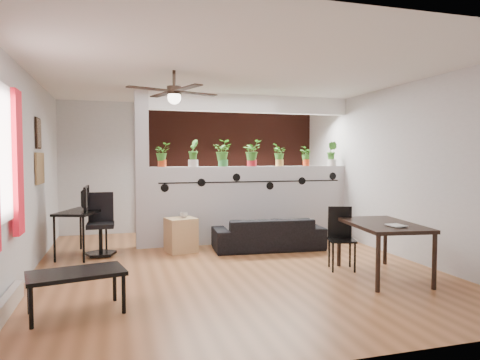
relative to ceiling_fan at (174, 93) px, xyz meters
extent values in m
cube|color=brown|center=(0.80, 0.30, -2.36)|extent=(6.30, 7.10, 0.10)
cube|color=#B7B7BA|center=(0.80, 3.32, -1.01)|extent=(6.30, 0.04, 2.90)
cube|color=#B7B7BA|center=(0.80, -2.72, -1.01)|extent=(6.30, 0.04, 2.90)
cube|color=#B7B7BA|center=(-1.82, 0.30, -1.01)|extent=(0.04, 7.10, 2.90)
cube|color=#B7B7BA|center=(3.42, 0.30, -1.01)|extent=(0.04, 7.10, 2.90)
cube|color=white|center=(0.80, 0.30, 0.34)|extent=(6.30, 7.10, 0.10)
cube|color=#BCBCC1|center=(1.60, 1.80, -1.64)|extent=(3.60, 0.18, 1.35)
cube|color=white|center=(1.60, 1.80, 0.14)|extent=(3.60, 0.18, 0.30)
cube|color=#BCBCC1|center=(-0.31, 1.80, -1.01)|extent=(0.22, 0.20, 2.60)
cube|color=brown|center=(1.60, 3.27, -1.01)|extent=(3.90, 0.05, 2.60)
cube|color=black|center=(1.60, 1.70, -1.23)|extent=(3.31, 0.01, 0.02)
cylinder|color=black|center=(0.05, 1.70, -1.31)|extent=(0.14, 0.01, 0.14)
cylinder|color=black|center=(0.67, 1.70, -1.23)|extent=(0.14, 0.01, 0.14)
cylinder|color=black|center=(1.29, 1.70, -1.15)|extent=(0.14, 0.01, 0.14)
cylinder|color=black|center=(1.91, 1.70, -1.31)|extent=(0.14, 0.01, 0.14)
cylinder|color=black|center=(2.53, 1.70, -1.23)|extent=(0.14, 0.01, 0.14)
cylinder|color=black|center=(3.15, 1.70, -1.15)|extent=(0.14, 0.01, 0.14)
cube|color=white|center=(-1.77, -0.90, -0.76)|extent=(0.04, 1.05, 1.35)
cube|color=red|center=(-1.73, -0.40, -0.86)|extent=(0.06, 0.30, 1.55)
cube|color=silver|center=(-1.74, -0.90, -2.22)|extent=(0.08, 1.00, 0.18)
cube|color=olive|center=(-1.78, 1.25, -0.96)|extent=(0.03, 0.60, 0.45)
cube|color=#8C7259|center=(-1.78, 1.20, -0.46)|extent=(0.03, 0.30, 0.40)
cube|color=black|center=(-1.78, 1.20, -0.46)|extent=(0.02, 0.34, 0.44)
cylinder|color=black|center=(0.00, 0.00, 0.19)|extent=(0.04, 0.04, 0.20)
cylinder|color=black|center=(0.00, 0.00, 0.04)|extent=(0.18, 0.18, 0.10)
sphere|color=white|center=(0.00, 0.00, -0.05)|extent=(0.17, 0.17, 0.17)
cube|color=black|center=(0.32, 0.12, 0.03)|extent=(0.55, 0.29, 0.01)
cube|color=black|center=(-0.12, 0.32, 0.03)|extent=(0.29, 0.55, 0.01)
cube|color=black|center=(-0.32, -0.12, 0.03)|extent=(0.55, 0.29, 0.01)
cube|color=black|center=(0.12, -0.32, 0.03)|extent=(0.29, 0.55, 0.01)
cylinder|color=#C84017|center=(0.02, 1.80, -0.90)|extent=(0.14, 0.14, 0.12)
imported|color=#245F1B|center=(0.02, 1.80, -0.71)|extent=(0.25, 0.22, 0.30)
cylinder|color=silver|center=(0.55, 1.80, -0.90)|extent=(0.17, 0.17, 0.12)
imported|color=#245F1B|center=(0.55, 1.80, -0.68)|extent=(0.22, 0.27, 0.36)
cylinder|color=#2F833A|center=(1.07, 1.80, -0.90)|extent=(0.17, 0.17, 0.12)
imported|color=#245F1B|center=(1.07, 1.80, -0.68)|extent=(0.31, 0.29, 0.36)
cylinder|color=red|center=(1.60, 1.80, -0.90)|extent=(0.17, 0.17, 0.12)
imported|color=#245F1B|center=(1.60, 1.80, -0.68)|extent=(0.31, 0.29, 0.37)
cylinder|color=#DFA84E|center=(2.13, 1.80, -0.90)|extent=(0.14, 0.14, 0.12)
imported|color=#245F1B|center=(2.13, 1.80, -0.71)|extent=(0.22, 0.24, 0.31)
cylinder|color=#ED471B|center=(2.65, 1.80, -0.90)|extent=(0.12, 0.12, 0.12)
imported|color=#245F1B|center=(2.65, 1.80, -0.73)|extent=(0.16, 0.19, 0.26)
cylinder|color=silver|center=(3.18, 1.80, -0.90)|extent=(0.16, 0.16, 0.12)
imported|color=#245F1B|center=(3.18, 1.80, -0.69)|extent=(0.29, 0.30, 0.35)
imported|color=black|center=(1.66, 1.11, -2.07)|extent=(1.75, 0.80, 0.50)
cube|color=tan|center=(0.26, 1.30, -2.04)|extent=(0.53, 0.49, 0.54)
imported|color=gray|center=(0.31, 1.30, -1.72)|extent=(0.12, 0.12, 0.09)
cube|color=black|center=(-1.24, 1.46, -1.63)|extent=(0.79, 1.08, 0.04)
cylinder|color=black|center=(-1.58, 1.11, -1.98)|extent=(0.03, 0.03, 0.66)
cylinder|color=black|center=(-1.18, 0.97, -1.98)|extent=(0.03, 0.03, 0.66)
cylinder|color=black|center=(-1.30, 1.95, -1.98)|extent=(0.03, 0.03, 0.66)
cylinder|color=black|center=(-0.89, 1.81, -1.98)|extent=(0.03, 0.03, 0.66)
imported|color=black|center=(-1.24, 1.61, -1.52)|extent=(0.35, 0.07, 0.20)
cylinder|color=black|center=(-0.96, 1.35, -2.28)|extent=(0.49, 0.49, 0.04)
cylinder|color=black|center=(-0.96, 1.35, -2.07)|extent=(0.06, 0.06, 0.42)
cube|color=black|center=(-0.96, 1.35, -1.84)|extent=(0.41, 0.41, 0.07)
cube|color=black|center=(-0.96, 1.53, -1.58)|extent=(0.38, 0.07, 0.45)
cube|color=black|center=(2.50, -0.82, -1.65)|extent=(0.92, 1.34, 0.04)
cylinder|color=black|center=(2.08, -1.35, -1.99)|extent=(0.05, 0.05, 0.64)
cylinder|color=black|center=(2.75, -1.44, -1.99)|extent=(0.05, 0.05, 0.64)
cylinder|color=black|center=(2.24, -0.19, -1.99)|extent=(0.05, 0.05, 0.64)
cylinder|color=black|center=(2.91, -0.28, -1.99)|extent=(0.05, 0.05, 0.64)
imported|color=gray|center=(2.40, -1.12, -1.62)|extent=(0.17, 0.23, 0.02)
cube|color=black|center=(2.17, -0.38, -1.91)|extent=(0.43, 0.43, 0.03)
cube|color=black|center=(2.22, -0.24, -1.69)|extent=(0.31, 0.12, 0.43)
cube|color=black|center=(1.99, -0.47, -2.11)|extent=(0.03, 0.03, 0.40)
cube|color=black|center=(2.26, -0.56, -2.11)|extent=(0.03, 0.03, 0.40)
cube|color=black|center=(2.08, -0.20, -1.91)|extent=(0.03, 0.03, 0.82)
cube|color=black|center=(2.35, -0.29, -1.91)|extent=(0.03, 0.03, 0.82)
cube|color=black|center=(-1.10, -1.12, -1.92)|extent=(0.97, 0.67, 0.04)
cylinder|color=black|center=(-1.45, -1.41, -2.13)|extent=(0.04, 0.04, 0.37)
cylinder|color=black|center=(-0.66, -1.24, -2.13)|extent=(0.04, 0.04, 0.37)
cylinder|color=black|center=(-1.53, -1.01, -2.13)|extent=(0.04, 0.04, 0.37)
cylinder|color=black|center=(-0.75, -0.84, -2.13)|extent=(0.04, 0.04, 0.37)
camera|label=1|loc=(-0.70, -5.45, -0.81)|focal=32.00mm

